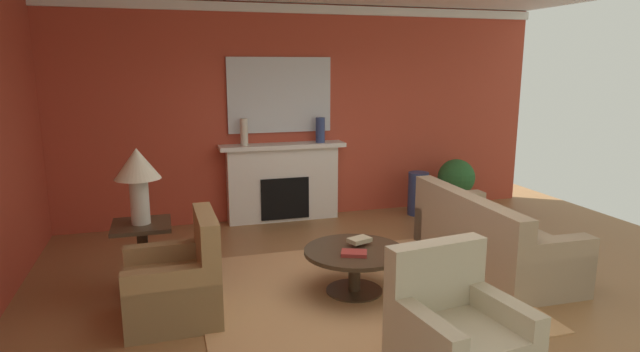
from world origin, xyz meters
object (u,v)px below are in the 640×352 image
vase_tall_corner (418,194)px  vase_mantel_left (244,132)px  fireplace (283,184)px  mantel_mirror (280,95)px  side_table (143,252)px  table_lamp (138,171)px  armchair_facing_fireplace (457,339)px  sofa (489,241)px  coffee_table (355,260)px  armchair_near_window (177,286)px  vase_mantel_right (320,130)px  potted_plant (456,181)px

vase_tall_corner → vase_mantel_left: bearing=174.4°
fireplace → mantel_mirror: size_ratio=1.20×
side_table → table_lamp: table_lamp is taller
armchair_facing_fireplace → table_lamp: size_ratio=1.27×
sofa → armchair_facing_fireplace: (-1.50, -1.84, 0.01)m
coffee_table → mantel_mirror: bearing=92.4°
table_lamp → mantel_mirror: bearing=49.0°
table_lamp → vase_mantel_left: (1.33, 1.99, 0.09)m
armchair_near_window → vase_mantel_left: vase_mantel_left is taller
coffee_table → side_table: 2.10m
mantel_mirror → vase_mantel_left: mantel_mirror is taller
armchair_facing_fireplace → vase_mantel_left: bearing=101.4°
mantel_mirror → vase_mantel_right: size_ratio=4.12×
vase_tall_corner → vase_mantel_right: bearing=170.3°
armchair_near_window → vase_tall_corner: size_ratio=1.46×
vase_tall_corner → side_table: bearing=-156.0°
fireplace → armchair_facing_fireplace: size_ratio=1.89×
vase_mantel_right → coffee_table: bearing=-99.3°
side_table → vase_mantel_left: size_ratio=1.86×
armchair_near_window → potted_plant: armchair_near_window is taller
vase_tall_corner → sofa: bearing=-95.8°
sofa → vase_mantel_right: vase_mantel_right is taller
armchair_facing_fireplace → vase_mantel_left: (-0.85, 4.24, 1.01)m
coffee_table → vase_tall_corner: vase_tall_corner is taller
mantel_mirror → side_table: size_ratio=2.14×
coffee_table → vase_mantel_right: vase_mantel_right is taller
fireplace → side_table: 2.77m
armchair_near_window → table_lamp: size_ratio=1.27×
sofa → vase_mantel_left: size_ratio=5.63×
mantel_mirror → sofa: (1.80, -2.57, -1.51)m
mantel_mirror → coffee_table: 3.17m
mantel_mirror → vase_tall_corner: 2.54m
mantel_mirror → vase_mantel_left: bearing=-162.8°
coffee_table → vase_mantel_left: size_ratio=2.66×
armchair_facing_fireplace → mantel_mirror: bearing=93.9°
mantel_mirror → side_table: bearing=-131.0°
vase_mantel_left → armchair_facing_fireplace: bearing=-78.6°
vase_mantel_right → mantel_mirror: bearing=162.8°
vase_mantel_right → vase_mantel_left: (-1.10, 0.00, 0.01)m
potted_plant → fireplace: bearing=172.0°
mantel_mirror → armchair_near_window: 3.61m
table_lamp → vase_mantel_left: vase_mantel_left is taller
fireplace → armchair_facing_fireplace: bearing=-86.0°
sofa → potted_plant: sofa is taller
vase_mantel_right → vase_mantel_left: size_ratio=0.97×
fireplace → side_table: (-1.88, -2.04, -0.14)m
table_lamp → vase_tall_corner: 4.36m
armchair_near_window → vase_mantel_right: size_ratio=2.61×
armchair_near_window → armchair_facing_fireplace: bearing=-39.2°
coffee_table → potted_plant: bearing=42.8°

